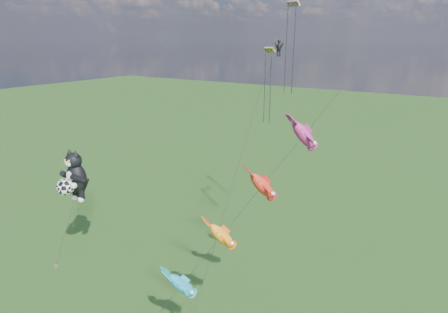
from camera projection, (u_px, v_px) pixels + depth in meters
The scene contains 4 objects.
ground at pixel (81, 267), 37.40m from camera, with size 300.00×300.00×0.00m, color #11340D.
cat_kite_rig at pixel (73, 177), 36.00m from camera, with size 2.72×4.13×11.80m.
fish_windsock_rig at pixel (242, 212), 25.97m from camera, with size 10.50×12.18×18.37m.
parafoil_rig at pixel (277, 55), 34.31m from camera, with size 1.91×17.54×27.12m.
Camera 1 is at (29.50, -19.56, 21.74)m, focal length 30.00 mm.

